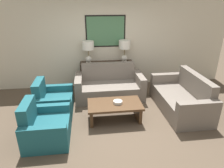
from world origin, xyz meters
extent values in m
plane|color=brown|center=(0.00, 0.00, 0.00)|extent=(20.00, 20.00, 0.00)
cube|color=beige|center=(0.00, 2.33, 1.32)|extent=(7.67, 0.10, 2.65)
cube|color=black|center=(0.00, 2.28, 1.70)|extent=(1.18, 0.01, 0.92)
cube|color=#4C7F56|center=(0.00, 2.27, 1.70)|extent=(1.10, 0.02, 0.84)
cube|color=#332319|center=(0.00, 2.06, 0.41)|extent=(1.60, 0.39, 0.82)
cylinder|color=silver|center=(-0.54, 2.06, 0.83)|extent=(0.16, 0.16, 0.02)
sphere|color=silver|center=(-0.54, 2.06, 0.93)|extent=(0.18, 0.18, 0.18)
cylinder|color=#8C7A51|center=(-0.54, 2.06, 1.12)|extent=(0.02, 0.02, 0.19)
cylinder|color=white|center=(-0.54, 2.06, 1.34)|extent=(0.35, 0.35, 0.25)
cylinder|color=silver|center=(0.54, 2.06, 0.83)|extent=(0.16, 0.16, 0.02)
sphere|color=silver|center=(0.54, 2.06, 0.93)|extent=(0.18, 0.18, 0.18)
cylinder|color=#8C7A51|center=(0.54, 2.06, 1.12)|extent=(0.02, 0.02, 0.19)
cylinder|color=white|center=(0.54, 2.06, 1.34)|extent=(0.35, 0.35, 0.25)
cube|color=slate|center=(0.00, 1.24, 0.20)|extent=(1.50, 0.74, 0.41)
cube|color=slate|center=(0.00, 1.70, 0.45)|extent=(1.50, 0.18, 0.91)
cube|color=slate|center=(-0.84, 1.33, 0.33)|extent=(0.18, 0.92, 0.65)
cube|color=slate|center=(0.84, 1.33, 0.33)|extent=(0.18, 0.92, 0.65)
cube|color=slate|center=(1.55, 0.44, 0.20)|extent=(0.74, 1.50, 0.41)
cube|color=slate|center=(2.01, 0.44, 0.45)|extent=(0.18, 1.50, 0.91)
cube|color=slate|center=(1.64, 1.28, 0.33)|extent=(0.92, 0.18, 0.65)
cube|color=slate|center=(1.64, -0.40, 0.33)|extent=(0.92, 0.18, 0.65)
cube|color=#4C331E|center=(-0.01, 0.17, 0.40)|extent=(1.20, 0.68, 0.05)
cube|color=#4C331E|center=(-0.55, 0.17, 0.19)|extent=(0.07, 0.54, 0.37)
cube|color=#4C331E|center=(0.52, 0.17, 0.19)|extent=(0.07, 0.54, 0.37)
cylinder|color=beige|center=(0.05, 0.16, 0.45)|extent=(0.20, 0.20, 0.06)
cube|color=#1E5B66|center=(-1.32, 0.69, 0.20)|extent=(0.65, 0.66, 0.39)
cube|color=#1E5B66|center=(-1.73, 0.69, 0.42)|extent=(0.18, 0.66, 0.84)
cube|color=#1E5B66|center=(-1.41, 0.29, 0.28)|extent=(0.83, 0.14, 0.55)
cube|color=#1E5B66|center=(-1.41, 1.10, 0.28)|extent=(0.83, 0.14, 0.55)
cube|color=#1E5B66|center=(-1.32, -0.35, 0.20)|extent=(0.65, 0.66, 0.39)
cube|color=#1E5B66|center=(-1.73, -0.35, 0.42)|extent=(0.18, 0.66, 0.84)
cube|color=#1E5B66|center=(-1.41, -0.75, 0.28)|extent=(0.83, 0.14, 0.55)
cube|color=#1E5B66|center=(-1.41, 0.05, 0.28)|extent=(0.83, 0.14, 0.55)
camera|label=1|loc=(-0.58, -3.73, 2.56)|focal=32.00mm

